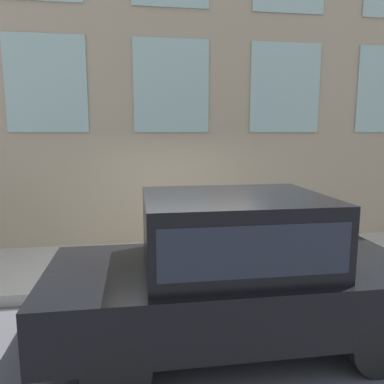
% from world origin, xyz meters
% --- Properties ---
extents(ground_plane, '(80.00, 80.00, 0.00)m').
position_xyz_m(ground_plane, '(0.00, 0.00, 0.00)').
color(ground_plane, '#47474C').
extents(sidewalk, '(2.34, 60.00, 0.17)m').
position_xyz_m(sidewalk, '(1.17, 0.00, 0.08)').
color(sidewalk, '#B2ADA3').
rests_on(sidewalk, ground_plane).
extents(building_facade, '(0.33, 40.00, 9.09)m').
position_xyz_m(building_facade, '(2.48, 0.00, 4.54)').
color(building_facade, tan).
rests_on(building_facade, ground_plane).
extents(fire_hydrant, '(0.29, 0.41, 0.68)m').
position_xyz_m(fire_hydrant, '(0.42, -0.53, 0.51)').
color(fire_hydrant, '#2D7260').
rests_on(fire_hydrant, sidewalk).
extents(person, '(0.27, 0.18, 1.13)m').
position_xyz_m(person, '(1.01, 0.18, 0.85)').
color(person, '#998466').
rests_on(person, sidewalk).
extents(parked_car_black_near, '(1.86, 4.22, 1.76)m').
position_xyz_m(parked_car_black_near, '(-1.32, -0.35, 0.95)').
color(parked_car_black_near, black).
rests_on(parked_car_black_near, ground_plane).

